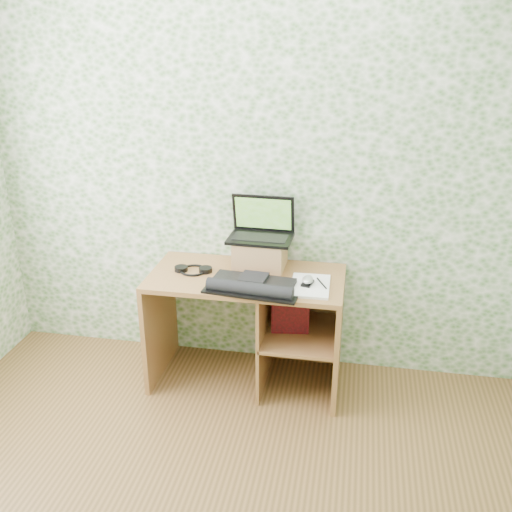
% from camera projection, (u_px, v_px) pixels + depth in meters
% --- Properties ---
extents(wall_back, '(3.50, 0.00, 3.50)m').
position_uv_depth(wall_back, '(255.00, 176.00, 3.58)').
color(wall_back, silver).
rests_on(wall_back, ground).
extents(desk, '(1.20, 0.60, 0.75)m').
position_uv_depth(desk, '(259.00, 313.00, 3.62)').
color(desk, brown).
rests_on(desk, floor).
extents(riser, '(0.32, 0.27, 0.19)m').
position_uv_depth(riser, '(260.00, 254.00, 3.59)').
color(riser, '#9D7246').
rests_on(riser, desk).
extents(laptop, '(0.40, 0.29, 0.26)m').
position_uv_depth(laptop, '(261.00, 228.00, 3.57)').
color(laptop, black).
rests_on(laptop, riser).
extents(keyboard, '(0.56, 0.33, 0.08)m').
position_uv_depth(keyboard, '(252.00, 285.00, 3.32)').
color(keyboard, black).
rests_on(keyboard, desk).
extents(headphones, '(0.24, 0.18, 0.03)m').
position_uv_depth(headphones, '(193.00, 270.00, 3.57)').
color(headphones, black).
rests_on(headphones, desk).
extents(notepad, '(0.23, 0.33, 0.01)m').
position_uv_depth(notepad, '(310.00, 286.00, 3.36)').
color(notepad, white).
rests_on(notepad, desk).
extents(mouse, '(0.09, 0.12, 0.04)m').
position_uv_depth(mouse, '(308.00, 281.00, 3.36)').
color(mouse, silver).
rests_on(mouse, notepad).
extents(pen, '(0.07, 0.14, 0.01)m').
position_uv_depth(pen, '(322.00, 283.00, 3.36)').
color(pen, black).
rests_on(pen, notepad).
extents(red_box, '(0.24, 0.10, 0.28)m').
position_uv_depth(red_box, '(290.00, 311.00, 3.55)').
color(red_box, maroon).
rests_on(red_box, desk).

